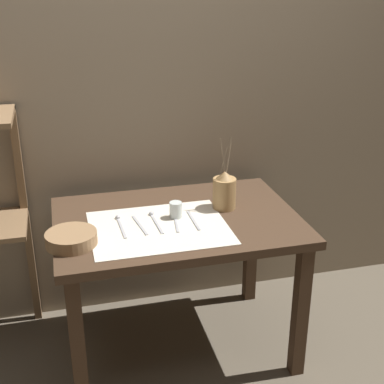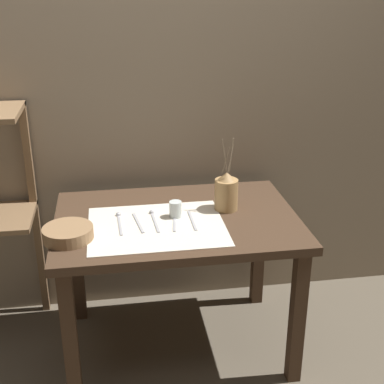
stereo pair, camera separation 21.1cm
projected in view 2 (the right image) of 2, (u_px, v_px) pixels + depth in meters
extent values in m
plane|color=brown|center=(178.00, 344.00, 2.71)|extent=(12.00, 12.00, 0.00)
cube|color=gray|center=(163.00, 89.00, 2.70)|extent=(7.00, 0.06, 2.40)
cube|color=#422D1E|center=(177.00, 221.00, 2.44)|extent=(1.10, 0.76, 0.04)
cube|color=#422D1E|center=(70.00, 340.00, 2.21)|extent=(0.06, 0.06, 0.67)
cube|color=#422D1E|center=(297.00, 317.00, 2.36)|extent=(0.06, 0.06, 0.67)
cube|color=#422D1E|center=(77.00, 263.00, 2.80)|extent=(0.06, 0.06, 0.67)
cube|color=#422D1E|center=(258.00, 249.00, 2.94)|extent=(0.06, 0.06, 0.67)
cube|color=brown|center=(35.00, 213.00, 2.77)|extent=(0.04, 0.04, 1.18)
cube|color=beige|center=(157.00, 226.00, 2.35)|extent=(0.60, 0.47, 0.00)
cylinder|color=#A87F4C|center=(226.00, 195.00, 2.49)|extent=(0.11, 0.11, 0.15)
cone|color=#A87F4C|center=(227.00, 176.00, 2.45)|extent=(0.08, 0.08, 0.04)
cylinder|color=#847056|center=(230.00, 159.00, 2.41)|extent=(0.03, 0.03, 0.13)
cylinder|color=#847056|center=(226.00, 160.00, 2.40)|extent=(0.03, 0.01, 0.13)
cylinder|color=#847056|center=(225.00, 156.00, 2.42)|extent=(0.03, 0.01, 0.16)
cylinder|color=#847056|center=(231.00, 155.00, 2.42)|extent=(0.02, 0.01, 0.16)
cylinder|color=#8E6B47|center=(68.00, 233.00, 2.22)|extent=(0.21, 0.21, 0.05)
cylinder|color=silver|center=(175.00, 209.00, 2.42)|extent=(0.06, 0.06, 0.07)
cube|color=#A8A8AD|center=(120.00, 225.00, 2.35)|extent=(0.02, 0.20, 0.00)
sphere|color=#A8A8AD|center=(118.00, 215.00, 2.44)|extent=(0.02, 0.02, 0.02)
cube|color=#A8A8AD|center=(138.00, 223.00, 2.37)|extent=(0.04, 0.20, 0.00)
cube|color=#A8A8AD|center=(155.00, 222.00, 2.37)|extent=(0.02, 0.20, 0.00)
sphere|color=#A8A8AD|center=(152.00, 212.00, 2.47)|extent=(0.02, 0.02, 0.02)
cube|color=#A8A8AD|center=(175.00, 221.00, 2.38)|extent=(0.04, 0.20, 0.00)
cube|color=#A8A8AD|center=(192.00, 220.00, 2.39)|extent=(0.01, 0.20, 0.00)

